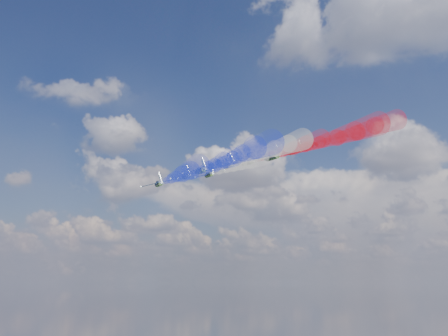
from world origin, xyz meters
The scene contains 16 objects.
jet_lead centered at (-10.03, -0.31, 157.84)m, with size 10.17×12.71×3.39m, color black, non-canonical shape.
trail_lead centered at (10.43, -19.74, 154.38)m, with size 4.24×45.63×4.24m, color white, non-canonical shape.
jet_inner_left centered at (-8.70, -14.32, 154.87)m, with size 10.17×12.71×3.39m, color black, non-canonical shape.
trail_inner_left centered at (11.75, -33.76, 151.41)m, with size 4.24×45.63×4.24m, color #1B2CEB, non-canonical shape.
jet_inner_right centered at (5.02, -1.97, 159.57)m, with size 10.17×12.71×3.39m, color black, non-canonical shape.
trail_inner_right centered at (25.47, -21.41, 156.11)m, with size 4.24×45.63×4.24m, color red, non-canonical shape.
jet_outer_left centered at (-5.90, -30.13, 149.74)m, with size 10.17×12.71×3.39m, color black, non-canonical shape.
trail_outer_left centered at (14.55, -49.57, 146.28)m, with size 4.24×45.63×4.24m, color #1B2CEB, non-canonical shape.
jet_center_third centered at (6.97, -16.23, 155.74)m, with size 10.17×12.71×3.39m, color black, non-canonical shape.
trail_center_third centered at (27.42, -35.67, 152.28)m, with size 4.24×45.63×4.24m, color white, non-canonical shape.
jet_outer_right centered at (20.37, -2.21, 160.95)m, with size 10.17×12.71×3.39m, color black, non-canonical shape.
trail_outer_right centered at (40.82, -21.65, 157.49)m, with size 4.24×45.63×4.24m, color red, non-canonical shape.
jet_rear_left centered at (8.80, -32.30, 151.20)m, with size 10.17×12.71×3.39m, color black, non-canonical shape.
trail_rear_left centered at (29.26, -51.74, 147.74)m, with size 4.24×45.63×4.24m, color #1B2CEB, non-canonical shape.
jet_rear_right centered at (21.06, -17.93, 155.91)m, with size 10.17×12.71×3.39m, color black, non-canonical shape.
trail_rear_right centered at (41.51, -37.37, 152.45)m, with size 4.24×45.63×4.24m, color red, non-canonical shape.
Camera 1 is at (79.35, -134.97, 124.38)m, focal length 42.03 mm.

